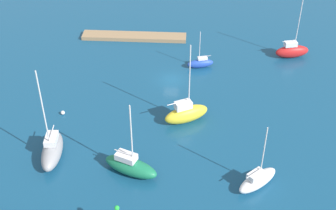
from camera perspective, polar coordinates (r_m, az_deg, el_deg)
name	(u,v)px	position (r m, az deg, el deg)	size (l,w,h in m)	color
water	(171,80)	(78.73, 0.40, 3.08)	(160.00, 160.00, 0.00)	navy
pier_dock	(134,37)	(91.28, -4.12, 8.30)	(19.90, 3.01, 0.71)	#997A56
sailboat_gray_by_breakwater	(52,150)	(64.62, -13.89, -5.33)	(3.04, 7.57, 14.15)	gray
sailboat_green_off_beacon	(130,166)	(61.04, -4.58, -7.36)	(7.86, 5.21, 11.02)	#19724C
sailboat_yellow_center_basin	(186,113)	(68.86, 2.21, -1.00)	(7.09, 5.10, 12.77)	yellow
sailboat_red_mid_basin	(292,51)	(87.24, 14.82, 6.39)	(6.37, 3.22, 11.75)	red
sailboat_blue_west_end	(200,63)	(81.81, 3.96, 5.11)	(4.81, 2.43, 6.96)	#2347B2
sailboat_white_outer_mooring	(257,180)	(60.39, 10.81, -8.90)	(5.97, 5.66, 9.26)	white
mooring_buoy_white	(63,113)	(72.62, -12.66, -0.92)	(0.61, 0.61, 0.61)	white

